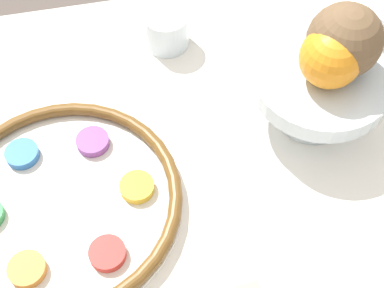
% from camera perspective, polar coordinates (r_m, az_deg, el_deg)
% --- Properties ---
extents(seder_plate, '(0.35, 0.35, 0.03)m').
position_cam_1_polar(seder_plate, '(0.81, -13.89, -6.01)').
color(seder_plate, silver).
rests_on(seder_plate, dining_table).
extents(fruit_stand, '(0.21, 0.21, 0.10)m').
position_cam_1_polar(fruit_stand, '(0.85, 13.22, 6.22)').
color(fruit_stand, silver).
rests_on(fruit_stand, dining_table).
extents(orange_fruit, '(0.09, 0.09, 0.09)m').
position_cam_1_polar(orange_fruit, '(0.79, 14.34, 8.88)').
color(orange_fruit, orange).
rests_on(orange_fruit, fruit_stand).
extents(coconut, '(0.11, 0.11, 0.11)m').
position_cam_1_polar(coconut, '(0.81, 15.71, 10.54)').
color(coconut, brown).
rests_on(coconut, fruit_stand).
extents(cup_far, '(0.08, 0.08, 0.07)m').
position_cam_1_polar(cup_far, '(0.97, -2.94, 12.07)').
color(cup_far, silver).
rests_on(cup_far, dining_table).
extents(fork_left, '(0.06, 0.17, 0.01)m').
position_cam_1_polar(fork_left, '(0.98, -16.58, 7.10)').
color(fork_left, silver).
rests_on(fork_left, dining_table).
extents(fork_right, '(0.05, 0.17, 0.01)m').
position_cam_1_polar(fork_right, '(0.97, -14.85, 7.44)').
color(fork_right, silver).
rests_on(fork_right, dining_table).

